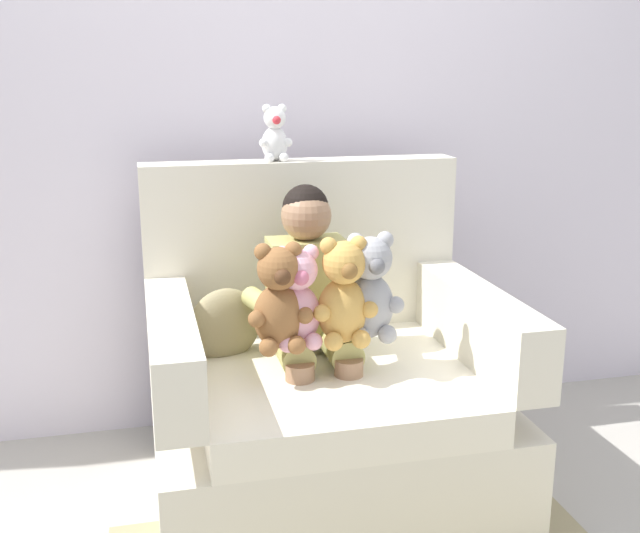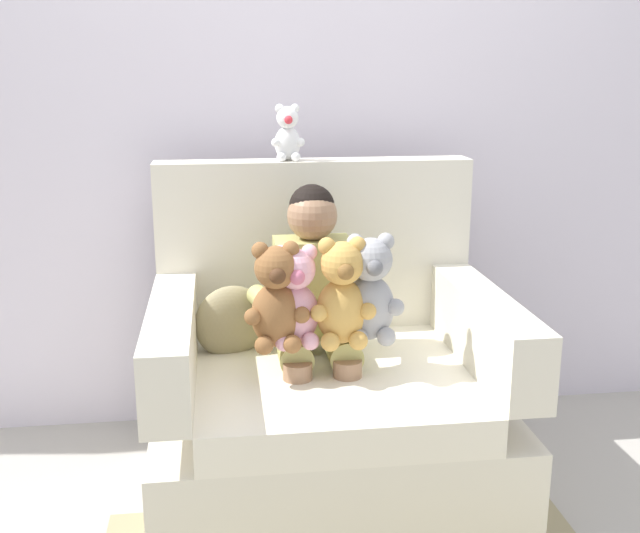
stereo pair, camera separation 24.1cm
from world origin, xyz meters
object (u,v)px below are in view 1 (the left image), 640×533
seated_child (311,297)px  plush_grey (370,290)px  throw_pillow (225,325)px  plush_white_on_backrest (275,135)px  plush_brown (279,301)px  plush_honey (343,295)px  plush_pink (297,300)px  armchair (324,394)px

seated_child → plush_grey: size_ratio=2.34×
throw_pillow → plush_white_on_backrest: bearing=45.0°
plush_brown → plush_honey: plush_honey is taller
plush_pink → throw_pillow: plush_pink is taller
seated_child → throw_pillow: seated_child is taller
plush_pink → plush_brown: bearing=-163.5°
seated_child → plush_brown: seated_child is taller
plush_pink → plush_white_on_backrest: bearing=86.7°
seated_child → throw_pillow: 0.32m
armchair → plush_pink: 0.43m
armchair → plush_brown: armchair is taller
plush_white_on_backrest → throw_pillow: bearing=-133.2°
plush_brown → armchair: bearing=20.5°
seated_child → plush_honey: (0.06, -0.19, 0.06)m
throw_pillow → plush_pink: bearing=-54.3°
plush_grey → throw_pillow: bearing=128.9°
armchair → plush_white_on_backrest: plush_white_on_backrest is taller
plush_pink → armchair: bearing=49.4°
plush_brown → plush_honey: (0.21, 0.00, 0.00)m
plush_grey → plush_white_on_backrest: bearing=93.7°
plush_honey → plush_white_on_backrest: (-0.12, 0.51, 0.45)m
armchair → plush_white_on_backrest: size_ratio=5.72×
throw_pillow → plush_grey: bearing=-31.6°
plush_grey → plush_white_on_backrest: size_ratio=1.74×
seated_child → throw_pillow: size_ratio=3.17×
plush_honey → plush_white_on_backrest: bearing=112.4°
armchair → throw_pillow: armchair is taller
plush_white_on_backrest → plush_brown: bearing=-97.9°
plush_honey → plush_white_on_backrest: plush_white_on_backrest is taller
plush_brown → throw_pillow: plush_brown is taller
seated_child → plush_white_on_backrest: plush_white_on_backrest is taller
plush_grey → plush_honey: (-0.09, -0.02, -0.00)m
seated_child → armchair: bearing=-37.7°
plush_honey → plush_white_on_backrest: 0.69m
plush_brown → plush_white_on_backrest: 0.69m
plush_brown → plush_pink: plush_brown is taller
seated_child → plush_grey: (0.15, -0.17, 0.06)m
plush_brown → plush_honey: size_ratio=0.98×
seated_child → plush_pink: 0.20m
armchair → plush_brown: 0.47m
plush_white_on_backrest → throw_pillow: (-0.22, -0.22, -0.62)m
plush_grey → plush_honey: bearing=174.5°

